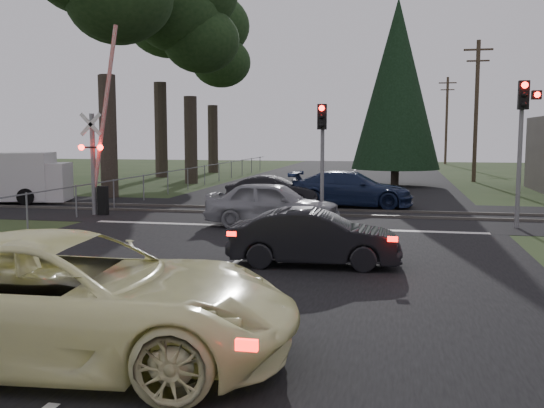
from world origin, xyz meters
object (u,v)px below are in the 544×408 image
(utility_pole_mid, at_px, (476,108))
(blue_sedan, at_px, (351,189))
(traffic_signal_center, at_px, (322,141))
(cream_coupe, at_px, (68,299))
(utility_pole_far, at_px, (447,119))
(traffic_signal_right, at_px, (523,125))
(white_van, at_px, (4,178))
(crossing_signal, at_px, (98,161))
(silver_car, at_px, (273,204))
(dark_hatchback, at_px, (315,238))
(dark_car_far, at_px, (273,192))

(utility_pole_mid, bearing_deg, blue_sedan, -113.41)
(traffic_signal_center, distance_m, cream_coupe, 14.85)
(traffic_signal_center, height_order, utility_pole_far, utility_pole_far)
(traffic_signal_right, relative_size, white_van, 0.77)
(crossing_signal, xyz_separation_m, traffic_signal_right, (14.82, -0.31, 1.26))
(traffic_signal_center, bearing_deg, blue_sedan, 78.42)
(utility_pole_mid, xyz_separation_m, white_van, (-21.92, -17.27, -3.59))
(utility_pole_mid, relative_size, silver_car, 2.04)
(white_van, bearing_deg, traffic_signal_center, -24.94)
(cream_coupe, distance_m, dark_hatchback, 7.00)
(blue_sedan, bearing_deg, crossing_signal, 119.66)
(blue_sedan, distance_m, dark_car_far, 3.29)
(crossing_signal, xyz_separation_m, cream_coupe, (6.75, -13.75, -1.21))
(traffic_signal_right, distance_m, silver_car, 8.35)
(cream_coupe, bearing_deg, silver_car, -6.91)
(dark_hatchback, relative_size, blue_sedan, 0.76)
(traffic_signal_right, xyz_separation_m, dark_car_far, (-9.00, 4.36, -2.67))
(dark_hatchback, distance_m, white_van, 18.32)
(cream_coupe, height_order, blue_sedan, cream_coupe)
(utility_pole_far, bearing_deg, white_van, -117.41)
(utility_pole_far, bearing_deg, dark_hatchback, -97.23)
(utility_pole_mid, relative_size, cream_coupe, 1.47)
(crossing_signal, relative_size, dark_car_far, 1.79)
(utility_pole_far, bearing_deg, traffic_signal_center, -99.60)
(blue_sedan, xyz_separation_m, white_van, (-15.20, -1.74, 0.39))
(crossing_signal, relative_size, utility_pole_mid, 0.77)
(utility_pole_mid, bearing_deg, crossing_signal, -127.97)
(silver_car, xyz_separation_m, dark_car_far, (-1.16, 5.59, -0.11))
(cream_coupe, distance_m, silver_car, 12.21)
(dark_car_far, bearing_deg, traffic_signal_right, -118.12)
(traffic_signal_center, bearing_deg, utility_pole_mid, 68.79)
(crossing_signal, relative_size, traffic_signal_right, 1.48)
(traffic_signal_center, height_order, dark_car_far, traffic_signal_center)
(crossing_signal, distance_m, utility_pole_far, 47.96)
(utility_pole_mid, bearing_deg, dark_hatchback, -103.64)
(blue_sedan, height_order, dark_car_far, blue_sedan)
(traffic_signal_right, xyz_separation_m, silver_car, (-7.85, -1.23, -2.56))
(traffic_signal_right, xyz_separation_m, utility_pole_far, (0.95, 45.53, 1.41))
(crossing_signal, xyz_separation_m, white_van, (-6.14, 2.94, -0.92))
(utility_pole_far, relative_size, silver_car, 2.04)
(traffic_signal_right, bearing_deg, dark_hatchback, -129.72)
(traffic_signal_center, xyz_separation_m, utility_pole_far, (7.50, 44.32, 1.92))
(crossing_signal, relative_size, dark_hatchback, 1.78)
(utility_pole_far, xyz_separation_m, cream_coupe, (-9.02, -58.97, -3.87))
(utility_pole_mid, relative_size, blue_sedan, 1.76)
(utility_pole_mid, height_order, blue_sedan, utility_pole_mid)
(utility_pole_mid, bearing_deg, traffic_signal_right, -92.66)
(dark_hatchback, xyz_separation_m, silver_car, (-2.15, 5.62, 0.11))
(traffic_signal_right, height_order, blue_sedan, traffic_signal_right)
(traffic_signal_right, distance_m, dark_car_far, 10.35)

